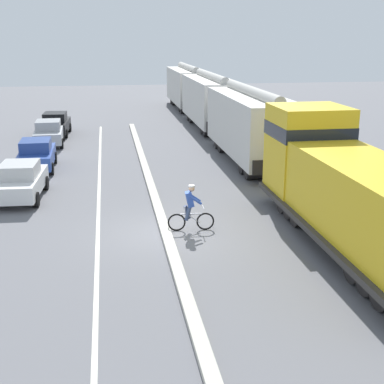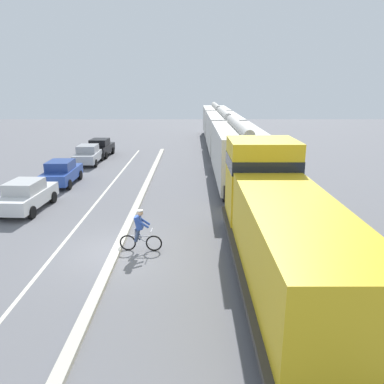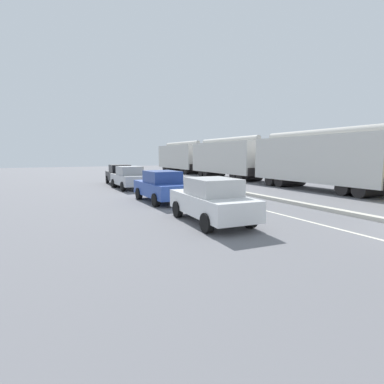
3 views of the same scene
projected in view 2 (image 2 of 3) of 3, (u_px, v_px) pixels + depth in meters
ground_plane at (117, 252)px, 14.88m from camera, size 120.00×120.00×0.00m
median_curb at (138, 204)px, 20.63m from camera, size 0.36×36.00×0.16m
lane_stripe at (95, 205)px, 20.65m from camera, size 0.14×36.00×0.01m
locomotive at (279, 224)px, 12.82m from camera, size 3.10×11.61×4.20m
hopper_car_lead at (238, 154)px, 24.43m from camera, size 2.90×10.60×4.18m
hopper_car_middle at (224, 132)px, 35.58m from camera, size 2.90×10.60×4.18m
hopper_car_trailing at (216, 121)px, 46.73m from camera, size 2.90×10.60×4.18m
parked_car_white at (27, 195)px, 19.65m from camera, size 1.99×4.28×1.62m
parked_car_blue at (62, 172)px, 24.76m from camera, size 1.91×4.24×1.62m
parked_car_silver at (89, 154)px, 31.16m from camera, size 1.95×4.26×1.62m
parked_car_black at (101, 148)px, 34.64m from camera, size 1.96×4.26×1.62m
cyclist at (140, 232)px, 14.77m from camera, size 1.71×0.48×1.71m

